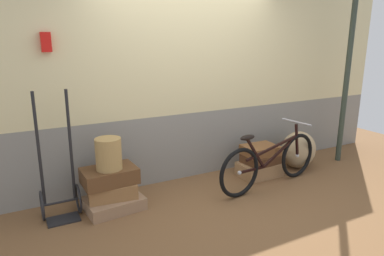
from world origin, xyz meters
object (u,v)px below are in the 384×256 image
object	(u,v)px
suitcase_5	(260,150)
burlap_sack	(298,150)
suitcase_1	(112,190)
suitcase_2	(109,176)
bicycle	(270,162)
suitcase_3	(259,169)
luggage_trolley	(60,190)
suitcase_0	(114,203)
suitcase_4	(261,159)
wicker_basket	(109,154)

from	to	relation	value
suitcase_5	burlap_sack	bearing A→B (deg)	0.52
suitcase_1	suitcase_5	distance (m)	2.08
suitcase_2	bicycle	size ratio (longest dim) A/B	0.35
suitcase_2	suitcase_3	distance (m)	2.10
suitcase_1	luggage_trolley	size ratio (longest dim) A/B	0.38
suitcase_5	suitcase_2	bearing A→B (deg)	-178.19
suitcase_0	suitcase_4	world-z (taller)	suitcase_4
suitcase_4	wicker_basket	bearing A→B (deg)	175.25
suitcase_3	suitcase_4	size ratio (longest dim) A/B	1.24
suitcase_3	wicker_basket	xyz separation A→B (m)	(-2.08, 0.01, 0.55)
suitcase_3	wicker_basket	distance (m)	2.15
suitcase_4	luggage_trolley	distance (m)	2.62
bicycle	suitcase_3	bearing A→B (deg)	71.59
luggage_trolley	burlap_sack	bearing A→B (deg)	-1.44
suitcase_3	luggage_trolley	distance (m)	2.61
luggage_trolley	wicker_basket	bearing A→B (deg)	-7.44
wicker_basket	suitcase_2	bearing A→B (deg)	93.07
suitcase_1	bicycle	xyz separation A→B (m)	(1.95, -0.35, 0.11)
suitcase_0	suitcase_2	xyz separation A→B (m)	(-0.02, 0.05, 0.32)
suitcase_2	wicker_basket	size ratio (longest dim) A/B	1.67
suitcase_3	suitcase_4	world-z (taller)	suitcase_4
suitcase_4	wicker_basket	world-z (taller)	wicker_basket
suitcase_3	burlap_sack	bearing A→B (deg)	0.37
suitcase_3	bicycle	distance (m)	0.43
suitcase_5	bicycle	size ratio (longest dim) A/B	0.28
wicker_basket	luggage_trolley	size ratio (longest dim) A/B	0.25
suitcase_1	bicycle	bearing A→B (deg)	-3.50
suitcase_2	suitcase_4	distance (m)	2.10
suitcase_5	luggage_trolley	xyz separation A→B (m)	(-2.62, 0.06, -0.06)
burlap_sack	suitcase_5	bearing A→B (deg)	178.27
wicker_basket	burlap_sack	world-z (taller)	wicker_basket
suitcase_4	burlap_sack	size ratio (longest dim) A/B	0.84
suitcase_5	wicker_basket	bearing A→B (deg)	-177.57
suitcase_0	suitcase_3	size ratio (longest dim) A/B	1.09
suitcase_4	luggage_trolley	world-z (taller)	luggage_trolley
suitcase_5	suitcase_4	bearing A→B (deg)	-91.78
bicycle	suitcase_1	bearing A→B (deg)	169.73
luggage_trolley	burlap_sack	xyz separation A→B (m)	(3.31, -0.08, -0.03)
suitcase_5	wicker_basket	xyz separation A→B (m)	(-2.09, -0.01, 0.28)
suitcase_2	suitcase_5	bearing A→B (deg)	-3.29
suitcase_5	luggage_trolley	distance (m)	2.62
suitcase_0	suitcase_4	xyz separation A→B (m)	(2.07, 0.01, 0.18)
suitcase_2	suitcase_1	bearing A→B (deg)	-61.56
suitcase_4	suitcase_5	xyz separation A→B (m)	(0.00, 0.02, 0.12)
wicker_basket	bicycle	world-z (taller)	wicker_basket
suitcase_0	suitcase_2	size ratio (longest dim) A/B	1.05
suitcase_0	luggage_trolley	xyz separation A→B (m)	(-0.54, 0.09, 0.24)
suitcase_3	wicker_basket	size ratio (longest dim) A/B	1.62
suitcase_4	suitcase_0	bearing A→B (deg)	175.96
suitcase_0	luggage_trolley	size ratio (longest dim) A/B	0.45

